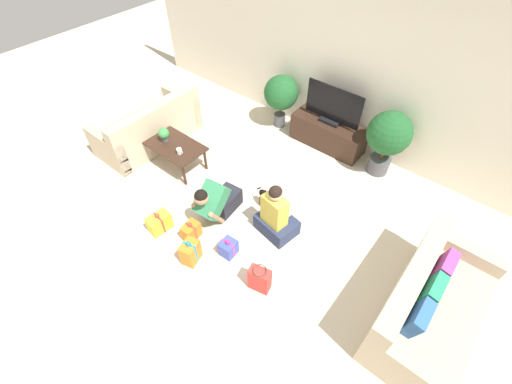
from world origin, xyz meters
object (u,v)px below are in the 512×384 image
mug (179,151)px  gift_box_a (191,252)px  tv (333,107)px  sofa_right (428,306)px  tabletop_plant (164,134)px  sofa_left (150,128)px  dog (268,198)px  potted_plant_back_left (281,94)px  potted_plant_back_right (388,136)px  tv_console (328,134)px  gift_box_b (159,223)px  person_kneeling (217,201)px  coffee_table (174,146)px  person_sitting (276,216)px  gift_bag_a (260,279)px  gift_box_c (228,248)px  gift_box_d (191,231)px

mug → gift_box_a: bearing=-39.0°
tv → gift_box_a: size_ratio=2.51×
sofa_right → tabletop_plant: (-4.23, -0.01, 0.25)m
mug → tabletop_plant: (-0.41, 0.07, 0.08)m
sofa_left → dog: bearing=91.4°
potted_plant_back_left → gift_box_a: bearing=-74.2°
potted_plant_back_right → mug: 3.11m
sofa_left → tv_console: 3.04m
gift_box_b → tabletop_plant: tabletop_plant is taller
tabletop_plant → person_kneeling: bearing=-13.7°
coffee_table → person_kneeling: size_ratio=1.28×
tv_console → person_sitting: person_sitting is taller
gift_box_b → mug: size_ratio=2.74×
gift_box_b → gift_bag_a: gift_bag_a is taller
sofa_right → potted_plant_back_right: potted_plant_back_right is taller
mug → tv_console: bearing=56.3°
coffee_table → mug: size_ratio=8.34×
coffee_table → tv_console: bearing=50.7°
gift_box_a → mug: 1.65m
potted_plant_back_right → dog: potted_plant_back_right is taller
potted_plant_back_left → gift_bag_a: potted_plant_back_left is taller
coffee_table → tv_console: 2.57m
gift_box_b → gift_box_c: gift_box_b is taller
potted_plant_back_right → sofa_right: bearing=-53.1°
sofa_left → gift_bag_a: 3.35m
dog → tv_console: bearing=15.8°
gift_bag_a → mug: (-2.17, 0.77, 0.28)m
tv → person_kneeling: 2.41m
gift_bag_a → tabletop_plant: size_ratio=1.74×
tv → gift_box_d: bearing=-97.5°
person_kneeling → tabletop_plant: 1.50m
sofa_left → coffee_table: sofa_left is taller
potted_plant_back_left → gift_box_d: bearing=-77.8°
potted_plant_back_right → gift_box_b: 3.51m
sofa_left → gift_box_b: 1.98m
person_kneeling → person_sitting: (0.79, 0.30, -0.01)m
tv → potted_plant_back_left: bearing=-177.1°
sofa_right → sofa_left: bearing=88.4°
sofa_left → gift_bag_a: sofa_left is taller
sofa_right → gift_box_c: (-2.25, -0.73, -0.18)m
tv_console → potted_plant_back_right: 1.08m
person_sitting → gift_box_a: (-0.55, -1.04, -0.15)m
tv_console → potted_plant_back_right: potted_plant_back_right is taller
gift_box_c → mug: (-1.57, 0.65, 0.35)m
tv → tabletop_plant: 2.69m
sofa_left → tabletop_plant: sofa_left is taller
sofa_left → potted_plant_back_right: bearing=118.1°
gift_bag_a → mug: bearing=160.4°
sofa_left → tv_console: sofa_left is taller
gift_box_c → mug: bearing=157.4°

